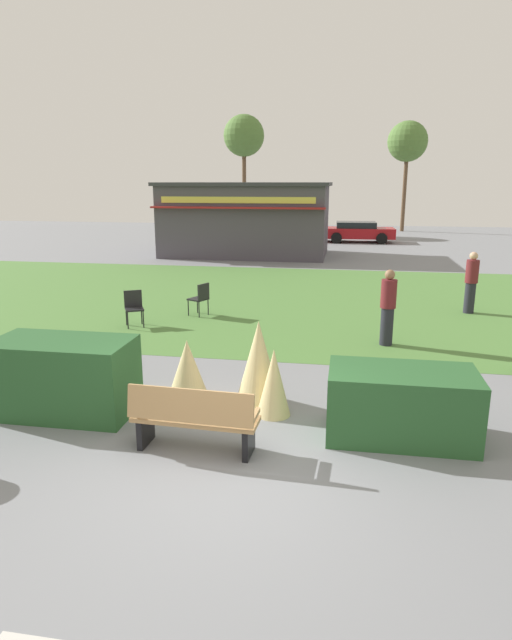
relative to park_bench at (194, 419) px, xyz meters
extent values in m
plane|color=slate|center=(0.53, -0.53, -0.48)|extent=(80.00, 80.00, 0.00)
cube|color=#4C7A38|center=(0.53, 9.85, -0.48)|extent=(36.00, 12.00, 0.01)
cube|color=tan|center=(0.00, 0.07, -0.03)|extent=(1.72, 0.56, 0.06)
cube|color=tan|center=(-0.01, -0.15, 0.25)|extent=(1.70, 0.21, 0.44)
cube|color=black|center=(-0.73, 0.10, -0.26)|extent=(0.10, 0.44, 0.45)
cube|color=black|center=(0.73, 0.03, -0.26)|extent=(0.10, 0.44, 0.45)
cube|color=tan|center=(-0.81, 0.11, 0.09)|extent=(0.08, 0.44, 0.06)
cube|color=tan|center=(0.81, 0.03, 0.09)|extent=(0.08, 0.44, 0.06)
cube|color=#28562B|center=(-2.34, 0.89, 0.11)|extent=(2.13, 1.10, 1.19)
cube|color=#28562B|center=(2.75, 0.92, 0.01)|extent=(2.04, 1.10, 0.99)
cone|color=#D1BC7F|center=(0.58, 1.78, 0.21)|extent=(0.76, 0.76, 1.39)
cone|color=#D1BC7F|center=(-0.67, 1.96, 0.00)|extent=(0.66, 0.66, 0.96)
cone|color=#D1BC7F|center=(0.88, 1.36, 0.05)|extent=(0.53, 0.53, 1.07)
cube|color=#47424C|center=(-3.04, 19.97, 1.18)|extent=(7.80, 4.57, 3.33)
cube|color=#333338|center=(-3.04, 19.97, 2.92)|extent=(8.10, 4.87, 0.16)
cube|color=maroon|center=(-3.04, 17.50, 1.91)|extent=(7.90, 0.36, 0.08)
cube|color=#D8CC4C|center=(-3.04, 17.66, 2.25)|extent=(7.02, 0.04, 0.28)
cube|color=black|center=(-3.26, 5.98, -0.03)|extent=(0.59, 0.59, 0.04)
cube|color=black|center=(-3.35, 6.15, 0.19)|extent=(0.41, 0.24, 0.44)
cylinder|color=black|center=(-3.33, 5.72, -0.26)|extent=(0.03, 0.03, 0.45)
cylinder|color=black|center=(-3.00, 5.90, -0.26)|extent=(0.03, 0.03, 0.45)
cylinder|color=black|center=(-3.51, 6.06, -0.26)|extent=(0.03, 0.03, 0.45)
cylinder|color=black|center=(-3.18, 6.23, -0.26)|extent=(0.03, 0.03, 0.45)
cube|color=black|center=(-2.01, 7.39, -0.03)|extent=(0.58, 0.58, 0.04)
cube|color=black|center=(-1.83, 7.30, 0.19)|extent=(0.22, 0.42, 0.44)
cylinder|color=black|center=(-2.10, 7.64, -0.26)|extent=(0.03, 0.03, 0.45)
cylinder|color=black|center=(-2.26, 7.29, -0.26)|extent=(0.03, 0.03, 0.45)
cylinder|color=black|center=(-1.76, 7.48, -0.26)|extent=(0.03, 0.03, 0.45)
cylinder|color=black|center=(-1.92, 7.13, -0.26)|extent=(0.03, 0.03, 0.45)
cylinder|color=#23232D|center=(2.84, 5.45, -0.06)|extent=(0.28, 0.28, 0.85)
cylinder|color=maroon|center=(2.84, 5.45, 0.68)|extent=(0.34, 0.34, 0.62)
sphere|color=#8C6647|center=(2.84, 5.45, 1.10)|extent=(0.22, 0.22, 0.22)
cylinder|color=#23232D|center=(5.28, 8.90, -0.06)|extent=(0.28, 0.28, 0.85)
cylinder|color=maroon|center=(5.28, 8.90, 0.68)|extent=(0.34, 0.34, 0.62)
sphere|color=tan|center=(5.28, 8.90, 1.10)|extent=(0.22, 0.22, 0.22)
cube|color=silver|center=(-2.63, 26.63, 0.07)|extent=(4.36, 2.23, 0.60)
cube|color=black|center=(-2.78, 26.62, 0.50)|extent=(2.46, 1.82, 0.44)
cylinder|color=black|center=(-1.43, 27.68, -0.16)|extent=(0.66, 0.29, 0.64)
cylinder|color=black|center=(-1.24, 25.85, -0.16)|extent=(0.66, 0.29, 0.64)
cylinder|color=black|center=(-4.02, 27.41, -0.16)|extent=(0.66, 0.29, 0.64)
cylinder|color=black|center=(-3.83, 25.58, -0.16)|extent=(0.66, 0.29, 0.64)
cube|color=maroon|center=(2.51, 26.63, 0.07)|extent=(4.27, 1.96, 0.60)
cube|color=black|center=(2.36, 26.63, 0.50)|extent=(2.37, 1.67, 0.44)
cylinder|color=black|center=(3.77, 27.60, -0.16)|extent=(0.65, 0.24, 0.64)
cylinder|color=black|center=(3.84, 25.76, -0.16)|extent=(0.65, 0.24, 0.64)
cylinder|color=black|center=(1.17, 27.50, -0.16)|extent=(0.65, 0.24, 0.64)
cylinder|color=black|center=(1.24, 25.66, -0.16)|extent=(0.65, 0.24, 0.64)
cylinder|color=brown|center=(5.77, 34.63, 2.10)|extent=(0.28, 0.28, 5.16)
sphere|color=#4C7233|center=(5.77, 34.63, 5.78)|extent=(2.80, 2.80, 2.80)
cylinder|color=brown|center=(-5.42, 31.79, 2.26)|extent=(0.28, 0.28, 5.48)
sphere|color=#4C7233|center=(-5.42, 31.79, 6.09)|extent=(2.80, 2.80, 2.80)
camera|label=1|loc=(1.92, -6.33, 3.05)|focal=30.19mm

